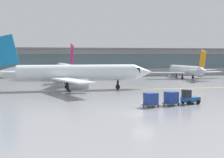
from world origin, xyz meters
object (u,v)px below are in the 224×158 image
gate_airplane_2 (65,69)px  baggage_tug (189,98)px  cargo_dolly_lead (171,98)px  cargo_dolly_trailing (151,99)px  gate_airplane_3 (186,70)px  taxiing_regional_jet (75,73)px

gate_airplane_2 → baggage_tug: size_ratio=10.85×
cargo_dolly_lead → cargo_dolly_trailing: (-3.34, -0.70, 0.00)m
baggage_tug → gate_airplane_2: bearing=91.0°
gate_airplane_3 → cargo_dolly_lead: gate_airplane_3 is taller
cargo_dolly_trailing → baggage_tug: bearing=-0.0°
gate_airplane_2 → taxiing_regional_jet: taxiing_regional_jet is taller
taxiing_regional_jet → gate_airplane_2: bearing=88.9°
cargo_dolly_lead → baggage_tug: bearing=-0.0°
gate_airplane_3 → baggage_tug: bearing=154.6°
taxiing_regional_jet → gate_airplane_3: bearing=35.7°
gate_airplane_3 → cargo_dolly_lead: bearing=152.1°
gate_airplane_2 → baggage_tug: bearing=-169.7°
gate_airplane_3 → baggage_tug: size_ratio=9.10×
taxiing_regional_jet → cargo_dolly_trailing: size_ratio=14.19×
gate_airplane_3 → taxiing_regional_jet: taxiing_regional_jet is taller
cargo_dolly_trailing → taxiing_regional_jet: bearing=93.6°
gate_airplane_2 → cargo_dolly_lead: gate_airplane_2 is taller
cargo_dolly_lead → gate_airplane_3: bearing=50.2°
gate_airplane_2 → cargo_dolly_trailing: size_ratio=12.89×
gate_airplane_3 → taxiing_regional_jet: bearing=124.8°
gate_airplane_3 → cargo_dolly_trailing: (-30.11, -51.28, -1.52)m
baggage_tug → cargo_dolly_lead: baggage_tug is taller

